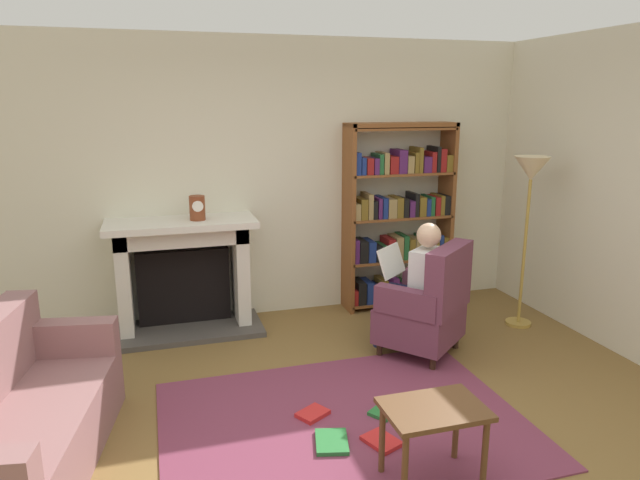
{
  "coord_description": "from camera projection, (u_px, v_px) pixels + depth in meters",
  "views": [
    {
      "loc": [
        -1.13,
        -2.96,
        2.11
      ],
      "look_at": [
        0.1,
        1.2,
        1.05
      ],
      "focal_mm": 32.23,
      "sensor_mm": 36.0,
      "label": 1
    }
  ],
  "objects": [
    {
      "name": "bookshelf",
      "position": [
        399.0,
        220.0,
        5.88
      ],
      "size": [
        1.12,
        0.32,
        1.89
      ],
      "color": "brown",
      "rests_on": "ground"
    },
    {
      "name": "fireplace",
      "position": [
        183.0,
        271.0,
        5.33
      ],
      "size": [
        1.37,
        0.64,
        1.06
      ],
      "color": "#4C4742",
      "rests_on": "ground"
    },
    {
      "name": "seated_reader",
      "position": [
        415.0,
        282.0,
        4.82
      ],
      "size": [
        0.57,
        0.59,
        1.14
      ],
      "rotation": [
        0.0,
        0.0,
        3.84
      ],
      "color": "silver",
      "rests_on": "ground"
    },
    {
      "name": "ground",
      "position": [
        359.0,
        449.0,
        3.57
      ],
      "size": [
        14.0,
        14.0,
        0.0
      ],
      "primitive_type": "plane",
      "color": "brown"
    },
    {
      "name": "scattered_books",
      "position": [
        350.0,
        429.0,
        3.74
      ],
      "size": [
        0.74,
        0.69,
        0.03
      ],
      "color": "red",
      "rests_on": "area_rug"
    },
    {
      "name": "side_table",
      "position": [
        434.0,
        419.0,
        3.17
      ],
      "size": [
        0.56,
        0.39,
        0.47
      ],
      "color": "brown",
      "rests_on": "ground"
    },
    {
      "name": "armchair_reading",
      "position": [
        427.0,
        307.0,
        4.81
      ],
      "size": [
        0.89,
        0.89,
        0.97
      ],
      "rotation": [
        0.0,
        0.0,
        3.84
      ],
      "color": "#331E14",
      "rests_on": "ground"
    },
    {
      "name": "side_wall_right",
      "position": [
        591.0,
        187.0,
        5.15
      ],
      "size": [
        0.1,
        5.2,
        2.7
      ],
      "primitive_type": "cube",
      "color": "beige",
      "rests_on": "ground"
    },
    {
      "name": "floor_lamp",
      "position": [
        530.0,
        184.0,
        5.23
      ],
      "size": [
        0.32,
        0.32,
        1.62
      ],
      "color": "#B7933F",
      "rests_on": "ground"
    },
    {
      "name": "area_rug",
      "position": [
        344.0,
        422.0,
        3.85
      ],
      "size": [
        2.4,
        1.8,
        0.01
      ],
      "primitive_type": "cube",
      "color": "brown",
      "rests_on": "ground"
    },
    {
      "name": "sofa_floral",
      "position": [
        14.0,
        426.0,
        3.24
      ],
      "size": [
        1.0,
        1.8,
        0.85
      ],
      "rotation": [
        0.0,
        0.0,
        1.4
      ],
      "color": "#8E6162",
      "rests_on": "ground"
    },
    {
      "name": "back_wall",
      "position": [
        271.0,
        180.0,
        5.63
      ],
      "size": [
        5.6,
        0.1,
        2.7
      ],
      "primitive_type": "cube",
      "color": "beige",
      "rests_on": "ground"
    },
    {
      "name": "mantel_clock",
      "position": [
        197.0,
        208.0,
        5.13
      ],
      "size": [
        0.14,
        0.14,
        0.22
      ],
      "color": "brown",
      "rests_on": "fireplace"
    }
  ]
}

